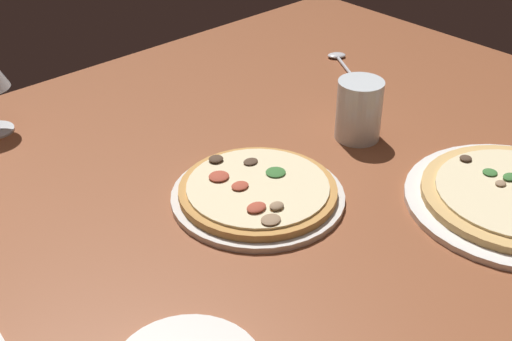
% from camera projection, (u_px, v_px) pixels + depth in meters
% --- Properties ---
extents(dining_table, '(1.50, 1.10, 0.04)m').
position_uv_depth(dining_table, '(254.00, 185.00, 1.11)').
color(dining_table, brown).
rests_on(dining_table, ground).
extents(pizza_main, '(0.26, 0.26, 0.03)m').
position_uv_depth(pizza_main, '(258.00, 193.00, 1.04)').
color(pizza_main, silver).
rests_on(pizza_main, dining_table).
extents(water_glass, '(0.08, 0.08, 0.11)m').
position_uv_depth(water_glass, '(359.00, 113.00, 1.18)').
color(water_glass, silver).
rests_on(water_glass, dining_table).
extents(spoon, '(0.08, 0.11, 0.01)m').
position_uv_depth(spoon, '(339.00, 58.00, 1.49)').
color(spoon, silver).
rests_on(spoon, dining_table).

